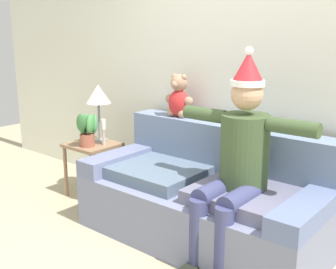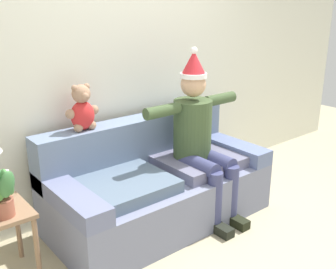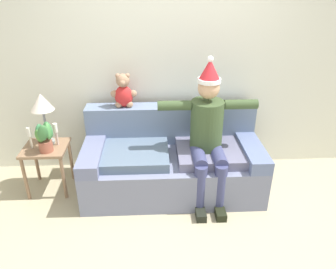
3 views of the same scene
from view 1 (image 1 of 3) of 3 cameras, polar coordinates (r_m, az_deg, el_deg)
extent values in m
cube|color=silver|center=(3.57, 10.73, 9.53)|extent=(7.00, 0.10, 2.70)
cube|color=slate|center=(3.35, 4.76, -10.63)|extent=(1.92, 0.94, 0.43)
cube|color=slate|center=(3.48, 8.20, -2.17)|extent=(1.92, 0.24, 0.44)
cube|color=slate|center=(3.77, -5.79, -3.20)|extent=(0.22, 0.94, 0.14)
cube|color=slate|center=(2.88, 19.01, -9.39)|extent=(0.22, 0.94, 0.14)
cube|color=slate|center=(3.47, -1.50, -5.00)|extent=(0.77, 0.66, 0.10)
cube|color=slate|center=(3.00, 11.13, -8.32)|extent=(0.77, 0.66, 0.10)
cylinder|color=#3C512E|center=(2.96, 10.40, -2.26)|extent=(0.34, 0.34, 0.52)
sphere|color=tan|center=(2.88, 10.75, 5.42)|extent=(0.22, 0.22, 0.22)
cylinder|color=white|center=(2.87, 10.82, 6.94)|extent=(0.23, 0.23, 0.04)
cone|color=red|center=(2.86, 10.92, 9.13)|extent=(0.21, 0.21, 0.20)
sphere|color=white|center=(2.85, 11.01, 11.13)|extent=(0.06, 0.06, 0.06)
cylinder|color=#3D416C|center=(2.93, 6.52, -7.66)|extent=(0.14, 0.40, 0.14)
cylinder|color=#3D416C|center=(2.89, 4.12, -13.74)|extent=(0.13, 0.13, 0.53)
cylinder|color=#3D416C|center=(2.84, 9.93, -8.54)|extent=(0.14, 0.40, 0.14)
cylinder|color=#3D416C|center=(2.79, 7.57, -14.88)|extent=(0.13, 0.13, 0.53)
cylinder|color=#3C512E|center=(3.08, 5.08, 2.77)|extent=(0.34, 0.10, 0.10)
cylinder|color=#3C512E|center=(2.76, 16.73, 0.93)|extent=(0.34, 0.10, 0.10)
ellipsoid|color=red|center=(3.69, 1.50, 4.29)|extent=(0.20, 0.16, 0.24)
sphere|color=#A77E61|center=(3.67, 1.52, 7.07)|extent=(0.15, 0.15, 0.15)
sphere|color=#A77E61|center=(3.62, 0.93, 6.82)|extent=(0.07, 0.07, 0.07)
sphere|color=#A77E61|center=(3.69, 0.88, 7.94)|extent=(0.05, 0.05, 0.05)
sphere|color=#A77E61|center=(3.63, 2.18, 7.82)|extent=(0.05, 0.05, 0.05)
sphere|color=#A77E61|center=(3.75, 0.24, 4.92)|extent=(0.08, 0.08, 0.08)
sphere|color=#A77E61|center=(3.72, 0.48, 3.04)|extent=(0.08, 0.08, 0.08)
sphere|color=#A77E61|center=(3.63, 2.81, 4.58)|extent=(0.08, 0.08, 0.08)
sphere|color=#A77E61|center=(3.65, 1.94, 2.81)|extent=(0.08, 0.08, 0.08)
cube|color=#916E51|center=(4.17, -10.30, -1.40)|extent=(0.46, 0.43, 0.03)
cylinder|color=#916E51|center=(4.29, -13.79, -4.90)|extent=(0.04, 0.04, 0.51)
cylinder|color=#916E51|center=(3.99, -10.32, -6.16)|extent=(0.04, 0.04, 0.51)
cylinder|color=#916E51|center=(4.51, -10.00, -3.79)|extent=(0.04, 0.04, 0.51)
cylinder|color=#916E51|center=(4.22, -6.44, -4.88)|extent=(0.04, 0.04, 0.51)
cylinder|color=gray|center=(4.20, -9.27, -0.81)|extent=(0.14, 0.14, 0.03)
cylinder|color=gray|center=(4.16, -9.37, 1.79)|extent=(0.02, 0.02, 0.36)
cone|color=#F1E0CD|center=(4.11, -9.52, 5.48)|extent=(0.24, 0.24, 0.18)
cylinder|color=#A35742|center=(4.06, -10.96, -0.76)|extent=(0.14, 0.14, 0.12)
ellipsoid|color=#468943|center=(3.99, -10.56, 1.47)|extent=(0.09, 0.15, 0.21)
ellipsoid|color=#3E864A|center=(4.05, -10.04, 1.45)|extent=(0.16, 0.14, 0.21)
ellipsoid|color=#397746|center=(4.07, -11.23, 1.48)|extent=(0.11, 0.12, 0.19)
ellipsoid|color=#458539|center=(4.03, -11.81, 1.08)|extent=(0.13, 0.17, 0.21)
ellipsoid|color=#3C753C|center=(3.95, -11.76, 1.61)|extent=(0.14, 0.10, 0.20)
cylinder|color=beige|center=(4.23, -11.69, -0.04)|extent=(0.02, 0.02, 0.14)
cylinder|color=silver|center=(4.21, -11.77, 1.55)|extent=(0.04, 0.04, 0.10)
cylinder|color=beige|center=(4.08, -8.76, -0.36)|extent=(0.02, 0.02, 0.15)
cylinder|color=white|center=(4.05, -8.82, 1.38)|extent=(0.04, 0.04, 0.10)
camera|label=2|loc=(3.69, -51.73, 12.82)|focal=42.64mm
camera|label=3|loc=(2.11, -71.26, 21.93)|focal=34.84mm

